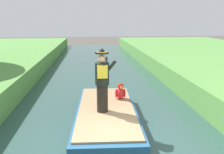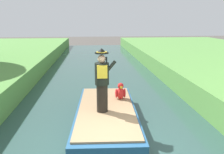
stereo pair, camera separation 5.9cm
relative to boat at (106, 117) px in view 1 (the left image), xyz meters
The scene contains 3 objects.
boat is the anchor object (origin of this frame).
person_pirate 1.27m from the boat, 116.59° to the right, with size 0.61×0.42×1.85m.
parrot_plush 1.06m from the boat, 54.03° to the left, with size 0.36×0.35×0.57m.
Camera 1 is at (-0.45, -4.46, 3.32)m, focal length 35.20 mm.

